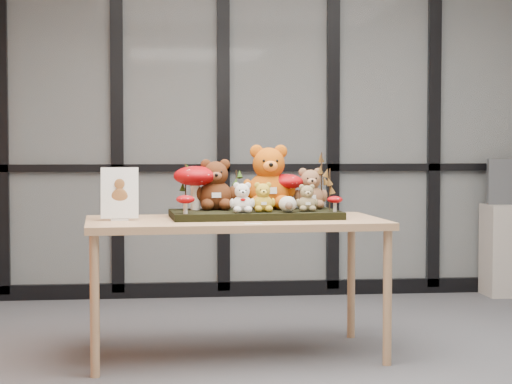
{
  "coord_description": "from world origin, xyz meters",
  "views": [
    {
      "loc": [
        -1.02,
        -5.01,
        1.25
      ],
      "look_at": [
        -0.43,
        0.32,
        0.96
      ],
      "focal_mm": 65.0,
      "sensor_mm": 36.0,
      "label": 1
    }
  ],
  "objects": [
    {
      "name": "label_card",
      "position": [
        -0.47,
        0.02,
        0.81
      ],
      "size": [
        0.1,
        0.03,
        0.0
      ],
      "primitive_type": "cube",
      "color": "white",
      "rests_on": "display_table"
    },
    {
      "name": "sign_holder",
      "position": [
        -1.21,
        0.34,
        0.95
      ],
      "size": [
        0.21,
        0.06,
        0.3
      ],
      "rotation": [
        0.0,
        0.0,
        0.01
      ],
      "color": "silver",
      "rests_on": "display_table"
    },
    {
      "name": "plush_cream_hedgehog",
      "position": [
        -0.25,
        0.28,
        0.9
      ],
      "size": [
        0.08,
        0.08,
        0.1
      ],
      "primitive_type": null,
      "rotation": [
        0.0,
        0.0,
        0.06
      ],
      "color": "beige",
      "rests_on": "diorama_tray"
    },
    {
      "name": "bear_pooh_yellow",
      "position": [
        -0.32,
        0.55,
        1.06
      ],
      "size": [
        0.34,
        0.31,
        0.43
      ],
      "primitive_type": null,
      "rotation": [
        0.0,
        0.0,
        0.06
      ],
      "color": "#BE520A",
      "rests_on": "diorama_tray"
    },
    {
      "name": "bear_small_yellow",
      "position": [
        -0.38,
        0.33,
        0.94
      ],
      "size": [
        0.15,
        0.14,
        0.19
      ],
      "primitive_type": null,
      "rotation": [
        0.0,
        0.0,
        0.06
      ],
      "color": "gold",
      "rests_on": "diorama_tray"
    },
    {
      "name": "bear_tan_back",
      "position": [
        -0.06,
        0.56,
        0.98
      ],
      "size": [
        0.22,
        0.2,
        0.27
      ],
      "primitive_type": null,
      "rotation": [
        0.0,
        0.0,
        0.06
      ],
      "color": "brown",
      "rests_on": "diorama_tray"
    },
    {
      "name": "bear_beige_small",
      "position": [
        -0.12,
        0.34,
        0.94
      ],
      "size": [
        0.14,
        0.13,
        0.17
      ],
      "primitive_type": null,
      "rotation": [
        0.0,
        0.0,
        0.06
      ],
      "color": "olive",
      "rests_on": "diorama_tray"
    },
    {
      "name": "sprig_green_centre",
      "position": [
        -0.51,
        0.62,
        0.97
      ],
      "size": [
        0.05,
        0.05,
        0.24
      ],
      "primitive_type": null,
      "color": "#1A3D0D",
      "rests_on": "diorama_tray"
    },
    {
      "name": "room_shell",
      "position": [
        0.0,
        0.0,
        1.68
      ],
      "size": [
        5.0,
        5.0,
        5.0
      ],
      "color": "beige",
      "rests_on": "floor"
    },
    {
      "name": "floor",
      "position": [
        0.0,
        0.0,
        0.0
      ],
      "size": [
        5.0,
        5.0,
        0.0
      ],
      "primitive_type": "plane",
      "color": "#545459",
      "rests_on": "ground"
    },
    {
      "name": "mushroom_front_left",
      "position": [
        -0.84,
        0.23,
        0.91
      ],
      "size": [
        0.11,
        0.11,
        0.12
      ],
      "primitive_type": null,
      "color": "#900408",
      "rests_on": "diorama_tray"
    },
    {
      "name": "diorama_tray",
      "position": [
        -0.42,
        0.43,
        0.83
      ],
      "size": [
        1.01,
        0.55,
        0.04
      ],
      "primitive_type": "cube",
      "rotation": [
        0.0,
        0.0,
        0.06
      ],
      "color": "black",
      "rests_on": "display_table"
    },
    {
      "name": "sprig_dry_far_right",
      "position": [
        0.0,
        0.56,
        1.02
      ],
      "size": [
        0.05,
        0.05,
        0.34
      ],
      "primitive_type": null,
      "color": "brown",
      "rests_on": "diorama_tray"
    },
    {
      "name": "glass_partition",
      "position": [
        -0.0,
        2.47,
        1.42
      ],
      "size": [
        4.9,
        0.06,
        2.78
      ],
      "color": "#2D383F",
      "rests_on": "floor"
    },
    {
      "name": "bear_brown_medium",
      "position": [
        -0.65,
        0.54,
        1.01
      ],
      "size": [
        0.27,
        0.24,
        0.33
      ],
      "primitive_type": null,
      "rotation": [
        0.0,
        0.0,
        0.06
      ],
      "color": "#4C230F",
      "rests_on": "diorama_tray"
    },
    {
      "name": "mushroom_back_left",
      "position": [
        -0.77,
        0.54,
        0.99
      ],
      "size": [
        0.26,
        0.26,
        0.29
      ],
      "primitive_type": null,
      "color": "#900408",
      "rests_on": "diorama_tray"
    },
    {
      "name": "sprig_dry_mid_right",
      "position": [
        0.03,
        0.43,
        0.97
      ],
      "size": [
        0.05,
        0.05,
        0.25
      ],
      "primitive_type": null,
      "color": "brown",
      "rests_on": "diorama_tray"
    },
    {
      "name": "sprig_green_mid_left",
      "position": [
        -0.74,
        0.6,
        0.97
      ],
      "size": [
        0.05,
        0.05,
        0.25
      ],
      "primitive_type": null,
      "color": "#1A3D0D",
      "rests_on": "diorama_tray"
    },
    {
      "name": "mushroom_back_right",
      "position": [
        -0.22,
        0.56,
        0.97
      ],
      "size": [
        0.21,
        0.21,
        0.23
      ],
      "primitive_type": null,
      "color": "#900408",
      "rests_on": "diorama_tray"
    },
    {
      "name": "mushroom_front_right",
      "position": [
        0.04,
        0.31,
        0.9
      ],
      "size": [
        0.09,
        0.09,
        0.1
      ],
      "primitive_type": null,
      "color": "#900408",
      "rests_on": "diorama_tray"
    },
    {
      "name": "sprig_green_far_left",
      "position": [
        -0.83,
        0.54,
        0.99
      ],
      "size": [
        0.05,
        0.05,
        0.28
      ],
      "primitive_type": null,
      "color": "#1A3D0D",
      "rests_on": "diorama_tray"
    },
    {
      "name": "display_table",
      "position": [
        -0.55,
        0.36,
        0.74
      ],
      "size": [
        1.76,
        0.95,
        0.8
      ],
      "rotation": [
        0.0,
        0.0,
        0.06
      ],
      "color": "tan",
      "rests_on": "floor"
    },
    {
      "name": "bear_white_bow",
      "position": [
        -0.51,
        0.28,
        0.94
      ],
      "size": [
        0.15,
        0.14,
        0.19
      ],
      "primitive_type": null,
      "rotation": [
        0.0,
        0.0,
        0.06
      ],
      "color": "white",
      "rests_on": "diorama_tray"
    }
  ]
}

